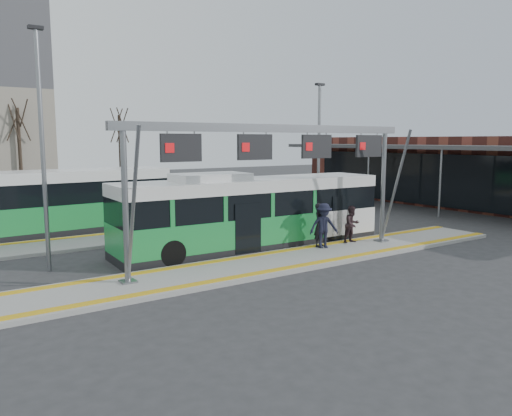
{
  "coord_description": "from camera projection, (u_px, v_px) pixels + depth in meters",
  "views": [
    {
      "loc": [
        -11.86,
        -15.15,
        4.76
      ],
      "look_at": [
        0.36,
        3.0,
        1.77
      ],
      "focal_mm": 35.0,
      "sensor_mm": 36.0,
      "label": 1
    }
  ],
  "objects": [
    {
      "name": "tactile_main",
      "position": [
        291.0,
        258.0,
        19.63
      ],
      "size": [
        22.0,
        2.65,
        0.02
      ],
      "color": "gold",
      "rests_on": "platform_main"
    },
    {
      "name": "station_building",
      "position": [
        504.0,
        172.0,
        34.68
      ],
      "size": [
        11.5,
        32.0,
        5.0
      ],
      "color": "brown",
      "rests_on": "ground"
    },
    {
      "name": "bg_bus_green",
      "position": [
        40.0,
        204.0,
        24.76
      ],
      "size": [
        13.1,
        3.56,
        3.24
      ],
      "rotation": [
        0.0,
        0.0,
        0.06
      ],
      "color": "black",
      "rests_on": "ground"
    },
    {
      "name": "lamp_east",
      "position": [
        319.0,
        152.0,
        26.82
      ],
      "size": [
        0.5,
        0.25,
        7.74
      ],
      "color": "slate",
      "rests_on": "ground"
    },
    {
      "name": "tactile_second",
      "position": [
        115.0,
        233.0,
        24.94
      ],
      "size": [
        20.0,
        0.35,
        0.02
      ],
      "color": "gold",
      "rests_on": "platform_second"
    },
    {
      "name": "passenger_b",
      "position": [
        352.0,
        224.0,
        22.5
      ],
      "size": [
        0.83,
        0.66,
        1.68
      ],
      "primitive_type": "imported",
      "rotation": [
        0.0,
        0.0,
        0.03
      ],
      "color": "#2F1F24",
      "rests_on": "platform_main"
    },
    {
      "name": "tree_mid",
      "position": [
        119.0,
        126.0,
        47.12
      ],
      "size": [
        1.4,
        1.4,
        8.03
      ],
      "color": "#382B21",
      "rests_on": "ground"
    },
    {
      "name": "lamp_west",
      "position": [
        42.0,
        145.0,
        17.64
      ],
      "size": [
        0.5,
        0.25,
        8.65
      ],
      "color": "slate",
      "rests_on": "ground"
    },
    {
      "name": "ground",
      "position": [
        291.0,
        262.0,
        19.66
      ],
      "size": [
        120.0,
        120.0,
        0.0
      ],
      "primitive_type": "plane",
      "color": "#2D2D30",
      "rests_on": "ground"
    },
    {
      "name": "tree_left",
      "position": [
        18.0,
        121.0,
        40.38
      ],
      "size": [
        1.4,
        1.4,
        8.33
      ],
      "color": "#382B21",
      "rests_on": "ground"
    },
    {
      "name": "hero_bus",
      "position": [
        252.0,
        213.0,
        21.96
      ],
      "size": [
        12.4,
        2.96,
        3.39
      ],
      "rotation": [
        0.0,
        0.0,
        -0.03
      ],
      "color": "black",
      "rests_on": "ground"
    },
    {
      "name": "platform_main",
      "position": [
        291.0,
        260.0,
        19.65
      ],
      "size": [
        22.0,
        3.0,
        0.15
      ],
      "primitive_type": "cube",
      "color": "gray",
      "rests_on": "ground"
    },
    {
      "name": "gantry",
      "position": [
        281.0,
        152.0,
        19.09
      ],
      "size": [
        13.0,
        1.68,
        5.2
      ],
      "color": "slate",
      "rests_on": "platform_main"
    },
    {
      "name": "passenger_a",
      "position": [
        320.0,
        225.0,
        21.63
      ],
      "size": [
        0.82,
        0.69,
        1.9
      ],
      "primitive_type": "imported",
      "rotation": [
        0.0,
        0.0,
        0.41
      ],
      "color": "black",
      "rests_on": "platform_main"
    },
    {
      "name": "passenger_c",
      "position": [
        324.0,
        226.0,
        21.36
      ],
      "size": [
        1.43,
        1.14,
        1.93
      ],
      "primitive_type": "imported",
      "rotation": [
        0.0,
        0.0,
        -0.4
      ],
      "color": "black",
      "rests_on": "platform_main"
    },
    {
      "name": "platform_second",
      "position": [
        123.0,
        238.0,
        24.01
      ],
      "size": [
        20.0,
        3.0,
        0.15
      ],
      "primitive_type": "cube",
      "color": "gray",
      "rests_on": "ground"
    }
  ]
}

